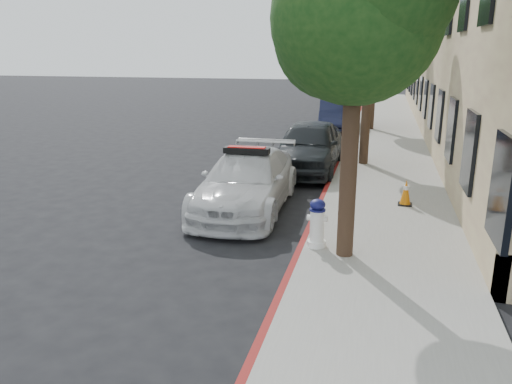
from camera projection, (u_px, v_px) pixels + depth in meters
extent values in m
plane|color=black|center=(226.00, 216.00, 11.73)|extent=(120.00, 120.00, 0.00)
cube|color=gray|center=(385.00, 145.00, 20.20)|extent=(3.20, 50.00, 0.15)
cube|color=maroon|center=(346.00, 144.00, 20.56)|extent=(0.12, 50.00, 0.15)
cylinder|color=black|center=(349.00, 166.00, 8.70)|extent=(0.30, 0.30, 3.30)
sphere|color=#113611|center=(356.00, 18.00, 8.03)|extent=(2.80, 2.80, 2.80)
sphere|color=#113611|center=(336.00, 38.00, 8.48)|extent=(2.10, 2.10, 2.10)
cylinder|color=black|center=(366.00, 115.00, 16.18)|extent=(0.30, 0.30, 3.19)
sphere|color=#113611|center=(371.00, 38.00, 15.53)|extent=(2.60, 2.60, 2.60)
sphere|color=#113611|center=(385.00, 24.00, 15.05)|extent=(2.08, 2.08, 2.08)
sphere|color=#113611|center=(359.00, 48.00, 15.97)|extent=(1.95, 1.95, 1.95)
cylinder|color=black|center=(372.00, 93.00, 23.62)|extent=(0.30, 0.30, 3.41)
sphere|color=#113611|center=(376.00, 37.00, 22.94)|extent=(3.00, 3.00, 3.00)
sphere|color=#113611|center=(385.00, 28.00, 22.45)|extent=(2.40, 2.40, 2.40)
sphere|color=#113611|center=(368.00, 44.00, 23.38)|extent=(2.25, 2.25, 2.25)
imported|color=silver|center=(247.00, 181.00, 12.08)|extent=(2.09, 4.89, 1.40)
cube|color=black|center=(247.00, 150.00, 11.87)|extent=(1.11, 0.31, 0.14)
cube|color=#A50A07|center=(247.00, 148.00, 11.86)|extent=(0.91, 0.24, 0.06)
imported|color=black|center=(309.00, 146.00, 15.97)|extent=(1.98, 4.81, 1.63)
imported|color=#151934|center=(336.00, 114.00, 24.69)|extent=(2.06, 4.79, 1.53)
cylinder|color=white|center=(316.00, 243.00, 9.51)|extent=(0.36, 0.36, 0.11)
cylinder|color=white|center=(317.00, 225.00, 9.41)|extent=(0.27, 0.27, 0.62)
ellipsoid|color=#131656|center=(318.00, 204.00, 9.30)|extent=(0.29, 0.29, 0.20)
cylinder|color=white|center=(317.00, 218.00, 9.37)|extent=(0.39, 0.13, 0.11)
cylinder|color=white|center=(317.00, 218.00, 9.37)|extent=(0.12, 0.21, 0.11)
cube|color=black|center=(405.00, 204.00, 12.09)|extent=(0.34, 0.34, 0.03)
cone|color=orange|center=(406.00, 192.00, 12.01)|extent=(0.26, 0.26, 0.60)
cylinder|color=white|center=(406.00, 188.00, 11.98)|extent=(0.14, 0.14, 0.09)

